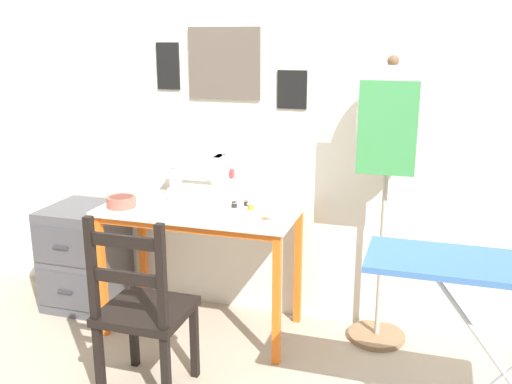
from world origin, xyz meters
TOP-DOWN VIEW (x-y plane):
  - ground_plane at (0.00, 0.00)m, footprint 14.00×14.00m
  - wall_back at (0.00, 0.63)m, footprint 10.00×0.07m
  - sewing_table at (0.00, 0.27)m, footprint 1.10×0.56m
  - sewing_machine at (-0.02, 0.39)m, footprint 0.37×0.15m
  - fabric_bowl at (-0.42, 0.15)m, footprint 0.16×0.16m
  - scissors at (0.43, 0.16)m, footprint 0.13×0.10m
  - thread_spool_near_machine at (0.19, 0.32)m, footprint 0.04×0.04m
  - thread_spool_mid_table at (0.24, 0.37)m, footprint 0.03×0.03m
  - thread_spool_far_edge at (0.29, 0.30)m, footprint 0.04×0.04m
  - wooden_chair at (-0.02, -0.39)m, footprint 0.40×0.38m
  - filing_cabinet at (-0.83, 0.36)m, footprint 0.43×0.47m
  - dress_form at (0.99, 0.45)m, footprint 0.34×0.32m

SIDE VIEW (x-z plane):
  - ground_plane at x=0.00m, z-range 0.00..0.00m
  - filing_cabinet at x=-0.83m, z-range 0.00..0.65m
  - wooden_chair at x=-0.02m, z-range -0.03..0.88m
  - sewing_table at x=0.00m, z-range 0.28..1.02m
  - scissors at x=0.43m, z-range 0.74..0.75m
  - thread_spool_near_machine at x=0.19m, z-range 0.75..0.78m
  - thread_spool_mid_table at x=0.24m, z-range 0.75..0.78m
  - thread_spool_far_edge at x=0.29m, z-range 0.75..0.78m
  - fabric_bowl at x=-0.42m, z-range 0.75..0.81m
  - sewing_machine at x=-0.02m, z-range 0.73..1.02m
  - dress_form at x=0.99m, z-range 0.38..1.96m
  - wall_back at x=0.00m, z-range 0.00..2.55m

